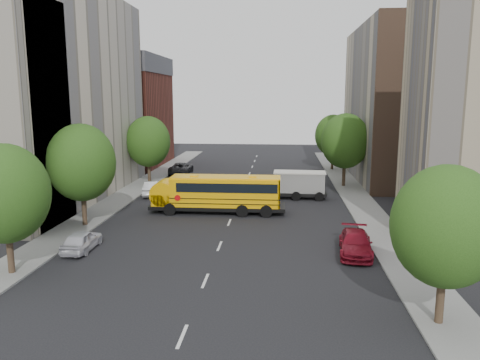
# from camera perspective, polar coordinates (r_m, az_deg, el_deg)

# --- Properties ---
(ground) EXTENTS (120.00, 120.00, 0.00)m
(ground) POSITION_cam_1_polar(r_m,az_deg,el_deg) (39.24, -0.99, -4.42)
(ground) COLOR black
(ground) RESTS_ON ground
(sidewalk_left) EXTENTS (3.00, 80.00, 0.12)m
(sidewalk_left) POSITION_cam_1_polar(r_m,az_deg,el_deg) (46.53, -14.58, -2.36)
(sidewalk_left) COLOR slate
(sidewalk_left) RESTS_ON ground
(sidewalk_right) EXTENTS (3.00, 80.00, 0.12)m
(sidewalk_right) POSITION_cam_1_polar(r_m,az_deg,el_deg) (44.53, 14.61, -2.92)
(sidewalk_right) COLOR slate
(sidewalk_right) RESTS_ON ground
(lane_markings) EXTENTS (0.15, 64.00, 0.01)m
(lane_markings) POSITION_cam_1_polar(r_m,az_deg,el_deg) (48.94, 0.22, -1.48)
(lane_markings) COLOR silver
(lane_markings) RESTS_ON ground
(building_left_cream) EXTENTS (10.00, 26.00, 20.00)m
(building_left_cream) POSITION_cam_1_polar(r_m,az_deg,el_deg) (48.98, -22.00, 9.57)
(building_left_cream) COLOR beige
(building_left_cream) RESTS_ON ground
(building_left_redbrick) EXTENTS (10.00, 15.00, 13.00)m
(building_left_redbrick) POSITION_cam_1_polar(r_m,az_deg,el_deg) (69.43, -13.58, 7.09)
(building_left_redbrick) COLOR maroon
(building_left_redbrick) RESTS_ON ground
(building_right_far) EXTENTS (10.00, 22.00, 18.00)m
(building_right_far) POSITION_cam_1_polar(r_m,az_deg,el_deg) (59.46, 18.86, 8.78)
(building_right_far) COLOR #B4A78C
(building_right_far) RESTS_ON ground
(building_right_sidewall) EXTENTS (10.10, 0.30, 18.00)m
(building_right_sidewall) POSITION_cam_1_polar(r_m,az_deg,el_deg) (48.84, 21.92, 8.40)
(building_right_sidewall) COLOR brown
(building_right_sidewall) RESTS_ON ground
(street_tree_0) EXTENTS (4.80, 4.80, 7.41)m
(street_tree_0) POSITION_cam_1_polar(r_m,az_deg,el_deg) (28.58, -26.73, -1.50)
(street_tree_0) COLOR #38281C
(street_tree_0) RESTS_ON ground
(street_tree_1) EXTENTS (5.12, 5.12, 7.90)m
(street_tree_1) POSITION_cam_1_polar(r_m,az_deg,el_deg) (37.27, -18.77, 2.02)
(street_tree_1) COLOR #38281C
(street_tree_1) RESTS_ON ground
(street_tree_2) EXTENTS (4.99, 4.99, 7.71)m
(street_tree_2) POSITION_cam_1_polar(r_m,az_deg,el_deg) (54.13, -11.14, 4.61)
(street_tree_2) COLOR #38281C
(street_tree_2) RESTS_ON ground
(street_tree_3) EXTENTS (4.61, 4.61, 7.11)m
(street_tree_3) POSITION_cam_1_polar(r_m,az_deg,el_deg) (21.67, 23.82, -5.22)
(street_tree_3) COLOR #38281C
(street_tree_3) RESTS_ON ground
(street_tree_4) EXTENTS (5.25, 5.25, 8.10)m
(street_tree_4) POSITION_cam_1_polar(r_m,az_deg,el_deg) (52.47, 12.70, 4.66)
(street_tree_4) COLOR #38281C
(street_tree_4) RESTS_ON ground
(street_tree_5) EXTENTS (4.86, 4.86, 7.51)m
(street_tree_5) POSITION_cam_1_polar(r_m,az_deg,el_deg) (64.37, 11.28, 5.35)
(street_tree_5) COLOR #38281C
(street_tree_5) RESTS_ON ground
(school_bus) EXTENTS (11.59, 2.93, 3.26)m
(school_bus) POSITION_cam_1_polar(r_m,az_deg,el_deg) (40.01, -2.89, -1.47)
(school_bus) COLOR black
(school_bus) RESTS_ON ground
(safari_truck) EXTENTS (6.32, 2.52, 2.67)m
(safari_truck) POSITION_cam_1_polar(r_m,az_deg,el_deg) (46.04, 6.71, -0.51)
(safari_truck) COLOR black
(safari_truck) RESTS_ON ground
(parked_car_0) EXTENTS (1.63, 3.96, 1.34)m
(parked_car_0) POSITION_cam_1_polar(r_m,az_deg,el_deg) (32.23, -18.75, -7.00)
(parked_car_0) COLOR silver
(parked_car_0) RESTS_ON ground
(parked_car_1) EXTENTS (2.00, 4.58, 1.47)m
(parked_car_1) POSITION_cam_1_polar(r_m,az_deg,el_deg) (48.15, -10.50, -0.96)
(parked_car_1) COLOR white
(parked_car_1) RESTS_ON ground
(parked_car_2) EXTENTS (2.51, 5.39, 1.49)m
(parked_car_2) POSITION_cam_1_polar(r_m,az_deg,el_deg) (60.92, -7.18, 1.46)
(parked_car_2) COLOR black
(parked_car_2) RESTS_ON ground
(parked_car_3) EXTENTS (2.48, 5.07, 1.42)m
(parked_car_3) POSITION_cam_1_polar(r_m,az_deg,el_deg) (30.75, 13.90, -7.50)
(parked_car_3) COLOR maroon
(parked_car_3) RESTS_ON ground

